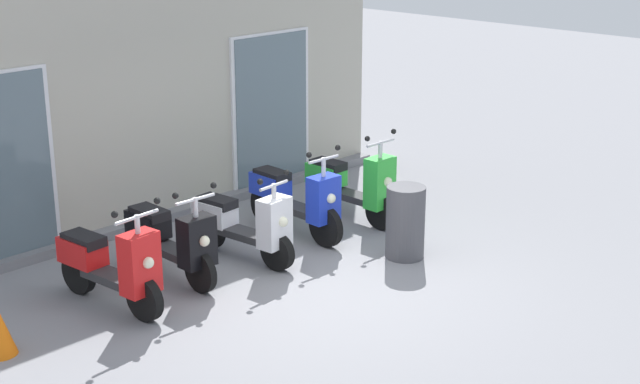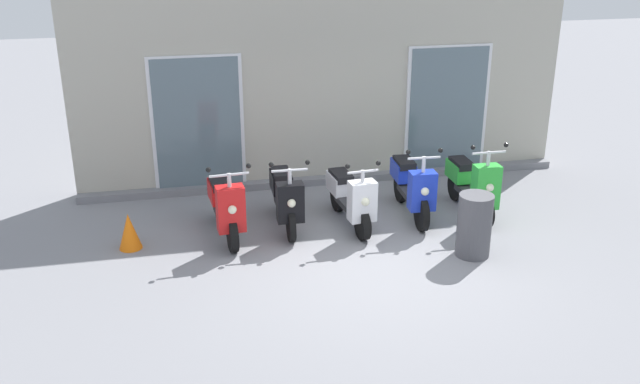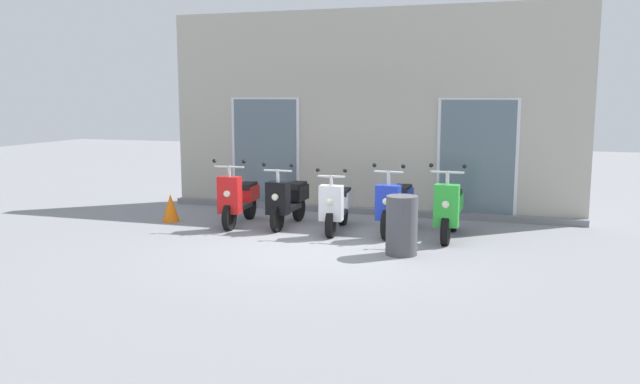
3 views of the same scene
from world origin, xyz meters
name	(u,v)px [view 2 (image 2 of 3)]	position (x,y,z in m)	size (l,w,h in m)	color
ground_plane	(377,261)	(0.00, 0.00, 0.00)	(40.00, 40.00, 0.00)	gray
storefront_facade	(325,70)	(0.00, 3.24, 1.94)	(8.34, 0.50, 4.02)	#B2AD9E
scooter_red	(225,206)	(-1.91, 1.21, 0.48)	(0.61, 1.56, 1.25)	black
scooter_black	(285,196)	(-1.01, 1.36, 0.49)	(0.58, 1.53, 1.20)	black
scooter_white	(350,197)	(-0.06, 1.23, 0.45)	(0.52, 1.55, 1.16)	black
scooter_blue	(412,186)	(0.95, 1.36, 0.49)	(0.55, 1.66, 1.25)	black
scooter_green	(472,185)	(1.88, 1.23, 0.49)	(0.58, 1.55, 1.29)	black
traffic_cone	(129,231)	(-3.26, 1.10, 0.26)	(0.32, 0.32, 0.52)	orange
trash_bin	(474,225)	(1.33, -0.11, 0.44)	(0.47, 0.47, 0.88)	#4C4C51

